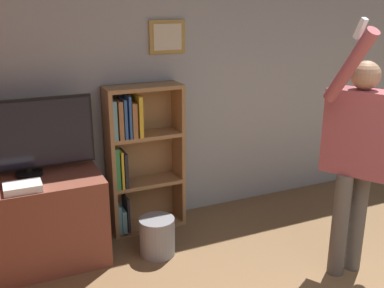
% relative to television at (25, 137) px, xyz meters
% --- Properties ---
extents(wall_back, '(6.89, 0.09, 2.70)m').
position_rel_television_xyz_m(wall_back, '(1.83, 0.32, 0.26)').
color(wall_back, '#9EA3A8').
rests_on(wall_back, ground_plane).
extents(tv_ledge, '(1.11, 0.64, 0.76)m').
position_rel_television_xyz_m(tv_ledge, '(-0.00, -0.11, -0.71)').
color(tv_ledge, brown).
rests_on(tv_ledge, ground_plane).
extents(television, '(1.10, 0.22, 0.64)m').
position_rel_television_xyz_m(television, '(0.00, 0.00, 0.00)').
color(television, black).
rests_on(television, tv_ledge).
extents(game_console, '(0.28, 0.19, 0.06)m').
position_rel_television_xyz_m(game_console, '(-0.08, -0.31, -0.31)').
color(game_console, white).
rests_on(game_console, tv_ledge).
extents(remote_loose, '(0.06, 0.14, 0.02)m').
position_rel_television_xyz_m(remote_loose, '(0.02, -0.34, -0.32)').
color(remote_loose, white).
rests_on(remote_loose, tv_ledge).
extents(bookshelf, '(0.72, 0.28, 1.41)m').
position_rel_television_xyz_m(bookshelf, '(0.98, 0.14, -0.35)').
color(bookshelf, '#997047').
rests_on(bookshelf, ground_plane).
extents(person, '(0.64, 0.60, 2.04)m').
position_rel_television_xyz_m(person, '(2.29, -1.29, -0.03)').
color(person, '#56514C').
rests_on(person, ground_plane).
extents(waste_bin, '(0.31, 0.31, 0.34)m').
position_rel_television_xyz_m(waste_bin, '(0.97, -0.40, -0.92)').
color(waste_bin, gray).
rests_on(waste_bin, ground_plane).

